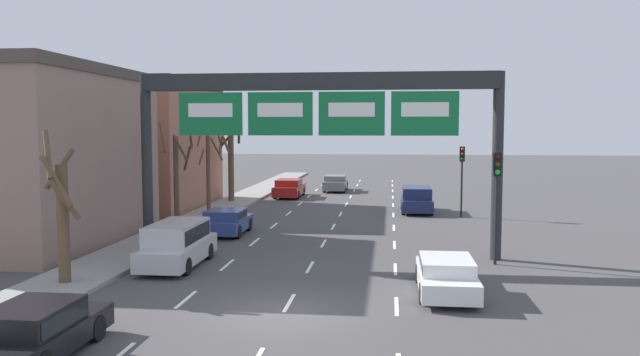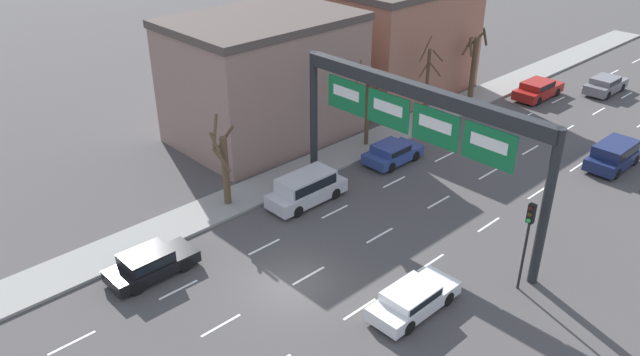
{
  "view_description": "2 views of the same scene",
  "coord_description": "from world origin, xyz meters",
  "views": [
    {
      "loc": [
        3.06,
        -17.67,
        5.4
      ],
      "look_at": [
        -0.07,
        10.12,
        3.15
      ],
      "focal_mm": 35.0,
      "sensor_mm": 36.0,
      "label": 1
    },
    {
      "loc": [
        17.53,
        -14.88,
        17.76
      ],
      "look_at": [
        -2.37,
        3.98,
        3.2
      ],
      "focal_mm": 35.0,
      "sensor_mm": 36.0,
      "label": 2
    }
  ],
  "objects": [
    {
      "name": "car_black",
      "position": [
        -5.11,
        -4.32,
        0.72
      ],
      "size": [
        1.81,
        4.22,
        1.34
      ],
      "color": "black",
      "rests_on": "ground_plane"
    },
    {
      "name": "ground_plane",
      "position": [
        0.0,
        0.0,
        0.0
      ],
      "size": [
        220.0,
        220.0,
        0.0
      ],
      "primitive_type": "plane",
      "color": "#474444"
    },
    {
      "name": "tree_bare_furthest",
      "position": [
        -7.96,
        2.11,
        2.58
      ],
      "size": [
        1.46,
        1.47,
        5.19
      ],
      "color": "brown",
      "rests_on": "sidewalk_left"
    },
    {
      "name": "car_white",
      "position": [
        4.91,
        2.58,
        0.67
      ],
      "size": [
        1.82,
        4.46,
        1.23
      ],
      "color": "silver",
      "rests_on": "ground_plane"
    },
    {
      "name": "car_blue",
      "position": [
        -5.18,
        12.95,
        0.69
      ],
      "size": [
        1.97,
        3.91,
        1.28
      ],
      "color": "navy",
      "rests_on": "ground_plane"
    },
    {
      "name": "traffic_light_mid_block",
      "position": [
        7.38,
        20.54,
        3.08
      ],
      "size": [
        0.3,
        0.35,
        4.29
      ],
      "color": "black",
      "rests_on": "ground_plane"
    },
    {
      "name": "lane_dashes",
      "position": [
        -0.0,
        13.5,
        0.01
      ],
      "size": [
        6.72,
        67.0,
        0.01
      ],
      "color": "white",
      "rests_on": "ground_plane"
    },
    {
      "name": "sidewalk_left",
      "position": [
        -8.0,
        0.0,
        0.07
      ],
      "size": [
        2.8,
        110.0,
        0.15
      ],
      "color": "gray",
      "rests_on": "ground_plane"
    },
    {
      "name": "tree_bare_third",
      "position": [
        -7.93,
        13.56,
        3.03
      ],
      "size": [
        1.95,
        1.93,
        5.59
      ],
      "color": "brown",
      "rests_on": "sidewalk_left"
    },
    {
      "name": "traffic_light_near_gantry",
      "position": [
        7.23,
        7.27,
        3.17
      ],
      "size": [
        0.3,
        0.35,
        4.43
      ],
      "color": "black",
      "rests_on": "ground_plane"
    },
    {
      "name": "building_far",
      "position": [
        -14.07,
        23.44,
        4.3
      ],
      "size": [
        8.71,
        11.73,
        8.58
      ],
      "color": "#9E6651",
      "rests_on": "ground_plane"
    },
    {
      "name": "tree_bare_closest",
      "position": [
        -8.38,
        26.2,
        2.98
      ],
      "size": [
        1.76,
        1.73,
        5.76
      ],
      "color": "brown",
      "rests_on": "sidewalk_left"
    },
    {
      "name": "car_red",
      "position": [
        -4.76,
        30.2,
        0.76
      ],
      "size": [
        1.98,
        4.81,
        1.42
      ],
      "color": "maroon",
      "rests_on": "ground_plane"
    },
    {
      "name": "sign_gantry",
      "position": [
        0.0,
        8.19,
        6.13
      ],
      "size": [
        15.25,
        0.7,
        7.68
      ],
      "color": "#232628",
      "rests_on": "ground_plane"
    },
    {
      "name": "suv_navy",
      "position": [
        4.77,
        22.48,
        0.91
      ],
      "size": [
        1.95,
        4.39,
        1.64
      ],
      "color": "#19234C",
      "rests_on": "ground_plane"
    },
    {
      "name": "car_grey",
      "position": [
        -1.56,
        35.26,
        0.73
      ],
      "size": [
        1.88,
        4.41,
        1.36
      ],
      "color": "slate",
      "rests_on": "ground_plane"
    },
    {
      "name": "suv_silver",
      "position": [
        -5.16,
        5.58,
        0.96
      ],
      "size": [
        1.86,
        4.77,
        1.74
      ],
      "color": "#B7B7BC",
      "rests_on": "ground_plane"
    },
    {
      "name": "tree_bare_second",
      "position": [
        -8.23,
        20.19,
        3.09
      ],
      "size": [
        1.47,
        1.62,
        5.87
      ],
      "color": "brown",
      "rests_on": "sidewalk_left"
    },
    {
      "name": "building_near",
      "position": [
        -13.99,
        9.87,
        4.15
      ],
      "size": [
        8.55,
        12.08,
        8.28
      ],
      "color": "gray",
      "rests_on": "ground_plane"
    }
  ]
}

